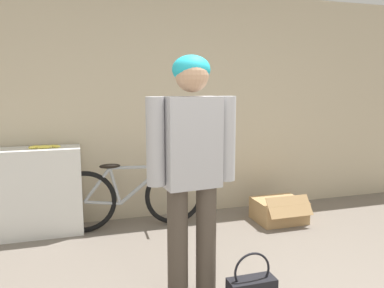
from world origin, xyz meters
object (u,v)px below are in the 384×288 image
(person, at_px, (192,159))
(cardboard_box, at_px, (279,210))
(bicycle, at_px, (131,196))
(banana, at_px, (44,147))

(person, distance_m, cardboard_box, 2.08)
(person, xyz_separation_m, bicycle, (-0.23, 1.51, -0.68))
(person, relative_size, banana, 5.45)
(bicycle, xyz_separation_m, banana, (-0.85, 0.07, 0.57))
(person, relative_size, cardboard_box, 3.22)
(banana, distance_m, cardboard_box, 2.64)
(person, xyz_separation_m, banana, (-1.08, 1.57, -0.10))
(cardboard_box, bearing_deg, person, -139.11)
(person, bearing_deg, bicycle, 92.70)
(banana, height_order, cardboard_box, banana)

